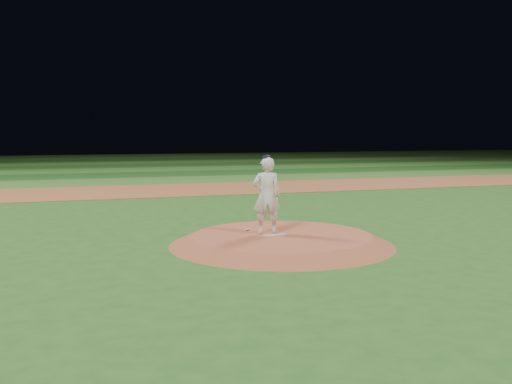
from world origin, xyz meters
TOP-DOWN VIEW (x-y plane):
  - ground at (0.00, 0.00)m, footprint 120.00×120.00m
  - infield_dirt_band at (0.00, 14.00)m, footprint 70.00×6.00m
  - outfield_stripe_0 at (0.00, 19.50)m, footprint 70.00×5.00m
  - outfield_stripe_1 at (0.00, 24.50)m, footprint 70.00×5.00m
  - outfield_stripe_2 at (0.00, 29.50)m, footprint 70.00×5.00m
  - outfield_stripe_3 at (0.00, 34.50)m, footprint 70.00×5.00m
  - outfield_stripe_4 at (0.00, 39.50)m, footprint 70.00×5.00m
  - outfield_stripe_5 at (0.00, 44.50)m, footprint 70.00×5.00m
  - pitchers_mound at (0.00, 0.00)m, footprint 5.50×5.50m
  - pitching_rubber at (-0.21, -0.10)m, footprint 0.60×0.24m
  - rosin_bag at (-0.63, 0.82)m, footprint 0.11×0.11m
  - pitcher_on_mound at (-0.31, 0.23)m, footprint 0.77×0.58m

SIDE VIEW (x-z plane):
  - ground at x=0.00m, z-range 0.00..0.00m
  - outfield_stripe_0 at x=0.00m, z-range 0.00..0.02m
  - outfield_stripe_1 at x=0.00m, z-range 0.00..0.02m
  - outfield_stripe_2 at x=0.00m, z-range 0.00..0.02m
  - outfield_stripe_3 at x=0.00m, z-range 0.00..0.02m
  - outfield_stripe_4 at x=0.00m, z-range 0.00..0.02m
  - outfield_stripe_5 at x=0.00m, z-range 0.00..0.02m
  - infield_dirt_band at x=0.00m, z-range 0.00..0.02m
  - pitchers_mound at x=0.00m, z-range 0.00..0.25m
  - pitching_rubber at x=-0.21m, z-range 0.25..0.28m
  - rosin_bag at x=-0.63m, z-range 0.25..0.31m
  - pitcher_on_mound at x=-0.31m, z-range 0.23..2.18m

